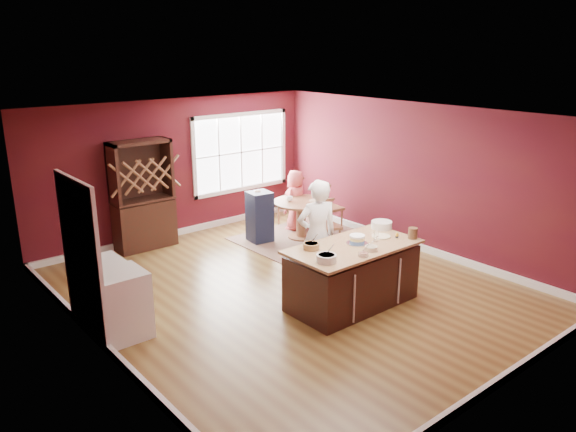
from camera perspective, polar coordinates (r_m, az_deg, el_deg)
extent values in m
plane|color=brown|center=(8.85, 0.37, -7.47)|extent=(7.00, 7.00, 0.00)
plane|color=white|center=(8.11, 0.41, 10.16)|extent=(7.00, 7.00, 0.00)
plane|color=#420A19|center=(11.21, -11.21, 4.75)|extent=(6.00, 0.00, 6.00)
plane|color=#420A19|center=(6.27, 21.52, -5.95)|extent=(6.00, 0.00, 6.00)
plane|color=#420A19|center=(6.94, -18.99, -3.47)|extent=(0.00, 7.00, 7.00)
plane|color=#420A19|center=(10.50, 13.07, 3.82)|extent=(0.00, 7.00, 7.00)
cube|color=#361510|center=(8.27, 6.53, -6.28)|extent=(1.88, 0.94, 0.83)
cube|color=#C9B87F|center=(8.09, 6.65, -3.11)|extent=(1.96, 1.02, 0.04)
cylinder|color=brown|center=(11.14, 1.33, -2.11)|extent=(0.52, 0.52, 0.04)
cylinder|color=brown|center=(11.03, 1.34, -0.47)|extent=(0.19, 0.19, 0.67)
cylinder|color=brown|center=(10.93, 1.36, 1.41)|extent=(1.12, 1.12, 0.04)
imported|color=white|center=(8.54, 2.96, -2.04)|extent=(0.75, 0.61, 1.76)
cylinder|color=white|center=(7.43, 3.92, -4.30)|extent=(0.27, 0.27, 0.10)
cylinder|color=brown|center=(7.88, 2.38, -3.07)|extent=(0.23, 0.23, 0.09)
cylinder|color=white|center=(7.68, 7.67, -3.90)|extent=(0.14, 0.14, 0.05)
cylinder|color=#C8B394|center=(7.90, 8.44, -3.28)|extent=(0.17, 0.17, 0.07)
cylinder|color=white|center=(8.26, 8.95, -2.08)|extent=(0.08, 0.08, 0.15)
cylinder|color=beige|center=(8.49, 9.44, -2.06)|extent=(0.28, 0.28, 0.02)
cylinder|color=white|center=(8.88, 9.49, -0.88)|extent=(0.32, 0.32, 0.11)
cylinder|color=#452A1C|center=(8.49, 12.57, -1.72)|extent=(0.14, 0.14, 0.16)
cube|color=brown|center=(11.14, 1.33, -2.18)|extent=(2.41, 1.88, 0.01)
imported|color=#D95356|center=(11.48, 0.78, 1.62)|extent=(0.70, 0.57, 1.25)
cylinder|color=beige|center=(10.95, 2.68, 1.58)|extent=(0.20, 0.20, 0.01)
imported|color=white|center=(10.90, 0.14, 1.76)|extent=(0.13, 0.13, 0.10)
cube|color=black|center=(10.66, -14.55, 2.05)|extent=(1.11, 0.46, 2.03)
cube|color=white|center=(7.64, -16.58, -8.64)|extent=(0.62, 0.60, 0.90)
cube|color=silver|center=(8.20, -18.37, -7.16)|extent=(0.60, 0.58, 0.87)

